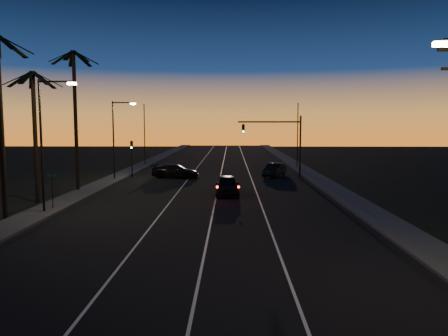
{
  "coord_description": "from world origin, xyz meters",
  "views": [
    {
      "loc": [
        1.74,
        -9.05,
        6.05
      ],
      "look_at": [
        1.22,
        22.89,
        2.83
      ],
      "focal_mm": 35.0,
      "sensor_mm": 36.0,
      "label": 1
    }
  ],
  "objects_px": {
    "signal_mast": "(279,135)",
    "cross_car": "(175,171)",
    "right_car": "(274,170)",
    "lead_car": "(227,185)"
  },
  "relations": [
    {
      "from": "lead_car",
      "to": "right_car",
      "type": "bearing_deg",
      "value": 67.8
    },
    {
      "from": "cross_car",
      "to": "lead_car",
      "type": "bearing_deg",
      "value": -63.02
    },
    {
      "from": "signal_mast",
      "to": "lead_car",
      "type": "distance_m",
      "value": 13.96
    },
    {
      "from": "signal_mast",
      "to": "cross_car",
      "type": "xyz_separation_m",
      "value": [
        -11.67,
        -0.44,
        -3.99
      ]
    },
    {
      "from": "signal_mast",
      "to": "right_car",
      "type": "bearing_deg",
      "value": 112.42
    },
    {
      "from": "signal_mast",
      "to": "right_car",
      "type": "relative_size",
      "value": 1.43
    },
    {
      "from": "lead_car",
      "to": "right_car",
      "type": "relative_size",
      "value": 1.12
    },
    {
      "from": "right_car",
      "to": "signal_mast",
      "type": "bearing_deg",
      "value": -67.58
    },
    {
      "from": "lead_car",
      "to": "right_car",
      "type": "distance_m",
      "value": 14.12
    },
    {
      "from": "cross_car",
      "to": "signal_mast",
      "type": "bearing_deg",
      "value": 2.14
    }
  ]
}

